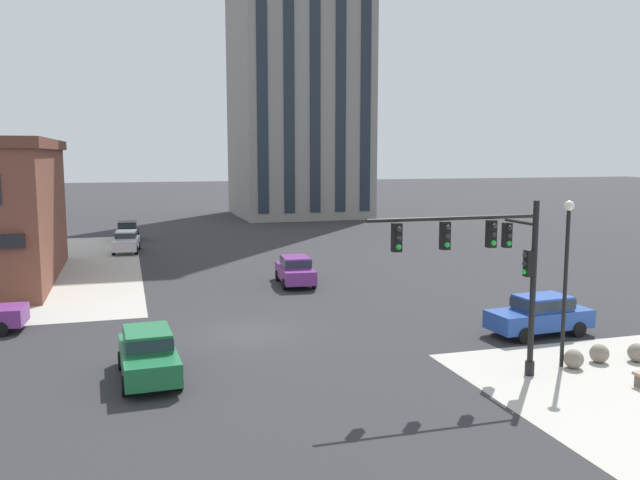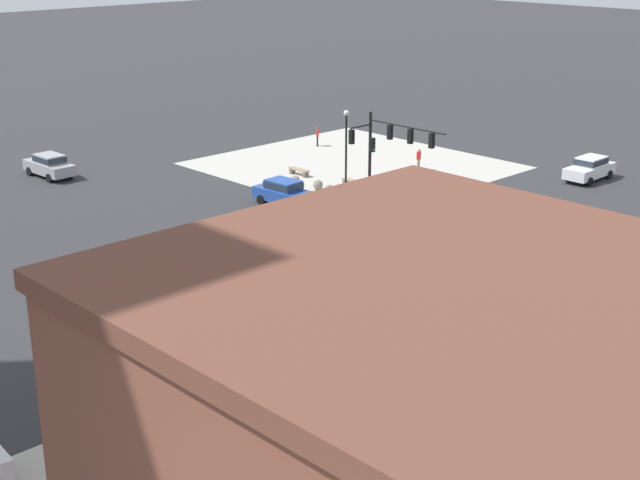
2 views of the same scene
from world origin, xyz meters
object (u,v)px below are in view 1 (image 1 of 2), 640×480
object	(u,v)px
car_cross_westbound	(295,269)
car_main_mid	(128,230)
traffic_signal_main	(495,260)
car_main_southbound_near	(148,352)
bollard_sphere_curb_a	(574,359)
street_lamp_corner_near	(566,265)
bollard_sphere_curb_b	(599,353)
bollard_sphere_curb_c	(637,353)
car_main_northbound_far	(540,313)
car_cross_eastbound	(126,241)

from	to	relation	value
car_cross_westbound	car_main_mid	bearing A→B (deg)	111.60
traffic_signal_main	car_main_southbound_near	xyz separation A→B (m)	(-11.21, 3.22, -3.13)
bollard_sphere_curb_a	street_lamp_corner_near	xyz separation A→B (m)	(-0.27, 0.31, 3.35)
car_main_southbound_near	bollard_sphere_curb_b	bearing A→B (deg)	-10.47
bollard_sphere_curb_a	car_main_southbound_near	xyz separation A→B (m)	(-14.53, 3.22, 0.57)
bollard_sphere_curb_a	street_lamp_corner_near	distance (m)	3.37
street_lamp_corner_near	car_main_southbound_near	size ratio (longest dim) A/B	1.33
bollard_sphere_curb_c	car_main_northbound_far	bearing A→B (deg)	106.70
street_lamp_corner_near	car_cross_eastbound	world-z (taller)	street_lamp_corner_near
bollard_sphere_curb_a	car_main_northbound_far	xyz separation A→B (m)	(1.49, 4.14, 0.57)
bollard_sphere_curb_b	bollard_sphere_curb_c	size ratio (longest dim) A/B	1.00
car_main_northbound_far	car_cross_eastbound	bearing A→B (deg)	119.46
car_cross_eastbound	traffic_signal_main	bearing A→B (deg)	-70.61
car_main_southbound_near	car_main_mid	size ratio (longest dim) A/B	1.00
traffic_signal_main	car_cross_westbound	distance (m)	17.90
bollard_sphere_curb_b	bollard_sphere_curb_a	bearing A→B (deg)	-167.80
traffic_signal_main	bollard_sphere_curb_a	size ratio (longest dim) A/B	8.98
bollard_sphere_curb_c	street_lamp_corner_near	bearing A→B (deg)	173.69
street_lamp_corner_near	car_cross_westbound	xyz separation A→B (m)	(-5.47, 17.15, -2.78)
car_main_northbound_far	car_cross_westbound	xyz separation A→B (m)	(-7.23, 13.31, 0.00)
traffic_signal_main	car_cross_eastbound	world-z (taller)	traffic_signal_main
traffic_signal_main	car_cross_eastbound	distance (m)	35.71
bollard_sphere_curb_a	bollard_sphere_curb_b	distance (m)	1.35
bollard_sphere_curb_a	bollard_sphere_curb_c	size ratio (longest dim) A/B	1.00
traffic_signal_main	bollard_sphere_curb_c	xyz separation A→B (m)	(6.06, -0.02, -3.70)
car_main_northbound_far	street_lamp_corner_near	bearing A→B (deg)	-114.65
car_main_northbound_far	bollard_sphere_curb_c	bearing A→B (deg)	-73.30
car_main_northbound_far	car_cross_eastbound	distance (m)	33.78
bollard_sphere_curb_b	street_lamp_corner_near	xyz separation A→B (m)	(-1.59, 0.02, 3.35)
traffic_signal_main	car_main_mid	size ratio (longest dim) A/B	1.38
car_main_southbound_near	car_cross_westbound	size ratio (longest dim) A/B	0.99
bollard_sphere_curb_c	car_main_southbound_near	size ratio (longest dim) A/B	0.15
car_main_mid	traffic_signal_main	bearing A→B (deg)	-74.04
bollard_sphere_curb_b	bollard_sphere_curb_c	world-z (taller)	same
bollard_sphere_curb_a	bollard_sphere_curb_b	size ratio (longest dim) A/B	1.00
traffic_signal_main	car_main_southbound_near	world-z (taller)	traffic_signal_main
car_cross_eastbound	car_main_southbound_near	bearing A→B (deg)	-88.88
bollard_sphere_curb_c	car_main_southbound_near	world-z (taller)	car_main_southbound_near
bollard_sphere_curb_b	car_main_northbound_far	xyz separation A→B (m)	(0.16, 3.85, 0.57)
bollard_sphere_curb_c	car_main_northbound_far	world-z (taller)	car_main_northbound_far
car_main_southbound_near	car_main_northbound_far	bearing A→B (deg)	3.30
car_main_southbound_near	bollard_sphere_curb_a	bearing A→B (deg)	-12.47
traffic_signal_main	car_cross_westbound	size ratio (longest dim) A/B	1.37
car_main_northbound_far	car_cross_eastbound	world-z (taller)	same
bollard_sphere_curb_a	car_cross_westbound	world-z (taller)	car_cross_westbound
bollard_sphere_curb_a	car_main_northbound_far	size ratio (longest dim) A/B	0.15
street_lamp_corner_near	car_main_southbound_near	world-z (taller)	street_lamp_corner_near
bollard_sphere_curb_b	car_main_northbound_far	size ratio (longest dim) A/B	0.15
bollard_sphere_curb_c	street_lamp_corner_near	world-z (taller)	street_lamp_corner_near
car_main_northbound_far	car_main_southbound_near	distance (m)	16.05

